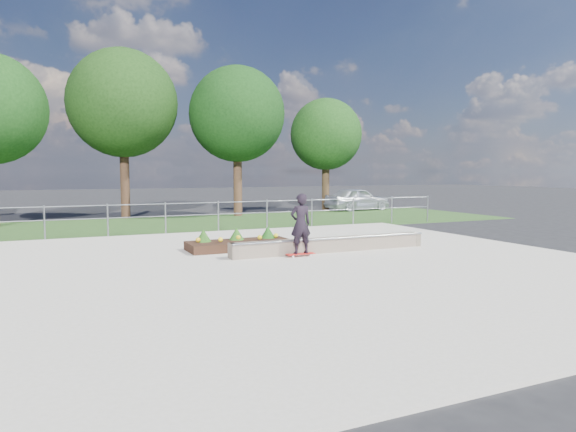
# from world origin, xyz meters

# --- Properties ---
(ground) EXTENTS (120.00, 120.00, 0.00)m
(ground) POSITION_xyz_m (0.00, 0.00, 0.00)
(ground) COLOR black
(ground) RESTS_ON ground
(grass_verge) EXTENTS (30.00, 8.00, 0.02)m
(grass_verge) POSITION_xyz_m (0.00, 11.00, 0.01)
(grass_verge) COLOR #24441B
(grass_verge) RESTS_ON ground
(concrete_slab) EXTENTS (15.00, 15.00, 0.06)m
(concrete_slab) POSITION_xyz_m (0.00, 0.00, 0.03)
(concrete_slab) COLOR #B0AB9C
(concrete_slab) RESTS_ON ground
(fence) EXTENTS (20.06, 0.06, 1.20)m
(fence) POSITION_xyz_m (0.00, 7.50, 0.77)
(fence) COLOR #94969C
(fence) RESTS_ON ground
(tree_mid_left) EXTENTS (5.25, 5.25, 8.25)m
(tree_mid_left) POSITION_xyz_m (-2.50, 15.00, 5.61)
(tree_mid_left) COLOR #301C13
(tree_mid_left) RESTS_ON ground
(tree_mid_right) EXTENTS (4.90, 4.90, 7.70)m
(tree_mid_right) POSITION_xyz_m (3.00, 14.00, 5.23)
(tree_mid_right) COLOR #372116
(tree_mid_right) RESTS_ON ground
(tree_far_right) EXTENTS (4.20, 4.20, 6.60)m
(tree_far_right) POSITION_xyz_m (9.00, 15.50, 4.48)
(tree_far_right) COLOR #2F2013
(tree_far_right) RESTS_ON ground
(grind_ledge) EXTENTS (6.00, 0.44, 0.43)m
(grind_ledge) POSITION_xyz_m (1.44, 1.26, 0.26)
(grind_ledge) COLOR brown
(grind_ledge) RESTS_ON concrete_slab
(planter_bed) EXTENTS (3.00, 1.20, 0.61)m
(planter_bed) POSITION_xyz_m (-0.79, 2.81, 0.24)
(planter_bed) COLOR black
(planter_bed) RESTS_ON concrete_slab
(skateboarder) EXTENTS (0.80, 0.40, 1.69)m
(skateboarder) POSITION_xyz_m (0.29, 0.87, 0.94)
(skateboarder) COLOR silver
(skateboarder) RESTS_ON concrete_slab
(parked_car) EXTENTS (4.17, 2.03, 1.37)m
(parked_car) POSITION_xyz_m (10.75, 14.76, 0.69)
(parked_car) COLOR silver
(parked_car) RESTS_ON ground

